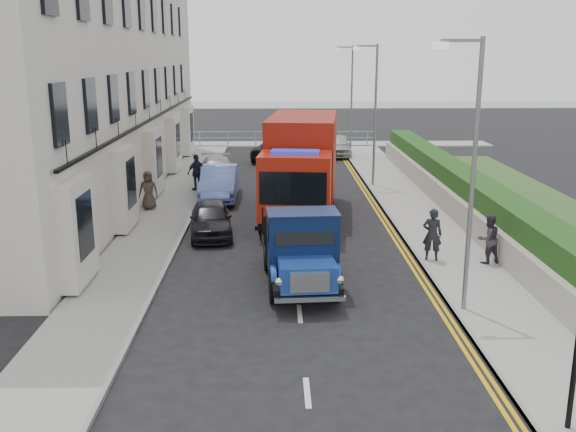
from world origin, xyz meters
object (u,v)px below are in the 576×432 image
object	(u,v)px
lamp_mid	(373,107)
lamp_far	(350,94)
parked_car_front	(211,219)
pedestrian_east_near	(432,234)
lamp_near	(469,162)
red_lorry	(301,165)
bedford_lorry	(302,255)

from	to	relation	value
lamp_mid	lamp_far	size ratio (longest dim) A/B	1.00
parked_car_front	pedestrian_east_near	distance (m)	8.17
lamp_near	red_lorry	bearing A→B (deg)	109.96
lamp_near	lamp_far	size ratio (longest dim) A/B	1.00
bedford_lorry	pedestrian_east_near	world-z (taller)	bedford_lorry
lamp_near	bedford_lorry	xyz separation A→B (m)	(-4.06, 1.70, -2.92)
lamp_mid	lamp_far	distance (m)	10.00
bedford_lorry	parked_car_front	distance (m)	6.57
parked_car_front	bedford_lorry	bearing A→B (deg)	-67.78
lamp_mid	lamp_near	bearing A→B (deg)	-90.00
lamp_far	pedestrian_east_near	xyz separation A→B (m)	(0.22, -21.96, -3.03)
lamp_far	red_lorry	bearing A→B (deg)	-103.32
bedford_lorry	pedestrian_east_near	size ratio (longest dim) A/B	2.98
lamp_mid	pedestrian_east_near	world-z (taller)	lamp_mid
lamp_far	pedestrian_east_near	bearing A→B (deg)	-89.42
lamp_near	pedestrian_east_near	world-z (taller)	lamp_near
red_lorry	parked_car_front	xyz separation A→B (m)	(-3.47, -2.81, -1.53)
lamp_near	parked_car_front	world-z (taller)	lamp_near
lamp_near	bedford_lorry	world-z (taller)	lamp_near
lamp_mid	pedestrian_east_near	xyz separation A→B (m)	(0.22, -11.96, -3.03)
bedford_lorry	lamp_mid	bearing A→B (deg)	70.28
lamp_far	bedford_lorry	distance (m)	24.81
red_lorry	parked_car_front	bearing A→B (deg)	-134.47
lamp_near	lamp_mid	distance (m)	16.00
lamp_far	red_lorry	distance (m)	16.28
lamp_near	bedford_lorry	bearing A→B (deg)	157.32
parked_car_front	lamp_near	bearing A→B (deg)	-52.38
lamp_mid	parked_car_front	world-z (taller)	lamp_mid
bedford_lorry	red_lorry	bearing A→B (deg)	83.91
lamp_far	parked_car_front	world-z (taller)	lamp_far
lamp_near	lamp_far	distance (m)	26.00
lamp_near	red_lorry	world-z (taller)	lamp_near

